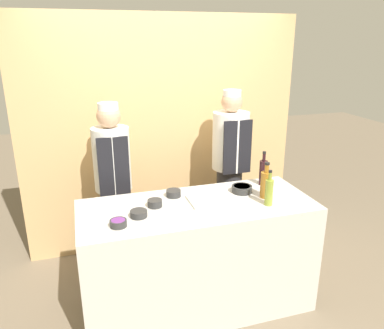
{
  "coord_description": "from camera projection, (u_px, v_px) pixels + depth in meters",
  "views": [
    {
      "loc": [
        -0.83,
        -2.53,
        2.16
      ],
      "look_at": [
        0.0,
        0.15,
        1.21
      ],
      "focal_mm": 35.0,
      "sensor_mm": 36.0,
      "label": 1
    }
  ],
  "objects": [
    {
      "name": "sauce_bowl_white",
      "position": [
        139.0,
        213.0,
        2.7
      ],
      "size": [
        0.13,
        0.13,
        0.05
      ],
      "color": "#2D2D2D",
      "rests_on": "counter"
    },
    {
      "name": "bottle_oil",
      "position": [
        269.0,
        192.0,
        2.87
      ],
      "size": [
        0.06,
        0.06,
        0.29
      ],
      "color": "olive",
      "rests_on": "counter"
    },
    {
      "name": "chef_left",
      "position": [
        114.0,
        184.0,
        3.42
      ],
      "size": [
        0.33,
        0.33,
        1.64
      ],
      "color": "#28282D",
      "rests_on": "ground_plane"
    },
    {
      "name": "sauce_bowl_orange",
      "position": [
        242.0,
        189.0,
        3.14
      ],
      "size": [
        0.17,
        0.17,
        0.06
      ],
      "color": "#2D2D2D",
      "rests_on": "counter"
    },
    {
      "name": "cabinet_wall",
      "position": [
        162.0,
        135.0,
        3.91
      ],
      "size": [
        2.85,
        0.18,
        2.4
      ],
      "color": "tan",
      "rests_on": "ground_plane"
    },
    {
      "name": "cutting_board",
      "position": [
        209.0,
        200.0,
        2.97
      ],
      "size": [
        0.32,
        0.26,
        0.02
      ],
      "color": "white",
      "rests_on": "counter"
    },
    {
      "name": "sauce_bowl_green",
      "position": [
        173.0,
        193.0,
        3.05
      ],
      "size": [
        0.12,
        0.12,
        0.05
      ],
      "color": "#2D2D2D",
      "rests_on": "counter"
    },
    {
      "name": "ground_plane",
      "position": [
        197.0,
        303.0,
        3.21
      ],
      "size": [
        14.0,
        14.0,
        0.0
      ],
      "primitive_type": "plane",
      "color": "#756651"
    },
    {
      "name": "sauce_bowl_brown",
      "position": [
        155.0,
        203.0,
        2.87
      ],
      "size": [
        0.11,
        0.11,
        0.06
      ],
      "color": "#2D2D2D",
      "rests_on": "counter"
    },
    {
      "name": "counter",
      "position": [
        197.0,
        256.0,
        3.06
      ],
      "size": [
        1.84,
        0.75,
        0.93
      ],
      "color": "beige",
      "rests_on": "ground_plane"
    },
    {
      "name": "bottle_wine",
      "position": [
        263.0,
        172.0,
        3.27
      ],
      "size": [
        0.07,
        0.07,
        0.31
      ],
      "color": "black",
      "rests_on": "counter"
    },
    {
      "name": "sauce_bowl_purple",
      "position": [
        118.0,
        223.0,
        2.56
      ],
      "size": [
        0.12,
        0.12,
        0.05
      ],
      "color": "#2D2D2D",
      "rests_on": "counter"
    },
    {
      "name": "bottle_amber",
      "position": [
        266.0,
        184.0,
        3.01
      ],
      "size": [
        0.09,
        0.09,
        0.3
      ],
      "color": "#9E661E",
      "rests_on": "counter"
    },
    {
      "name": "chef_right",
      "position": [
        230.0,
        169.0,
        3.73
      ],
      "size": [
        0.35,
        0.35,
        1.71
      ],
      "color": "#28282D",
      "rests_on": "ground_plane"
    }
  ]
}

